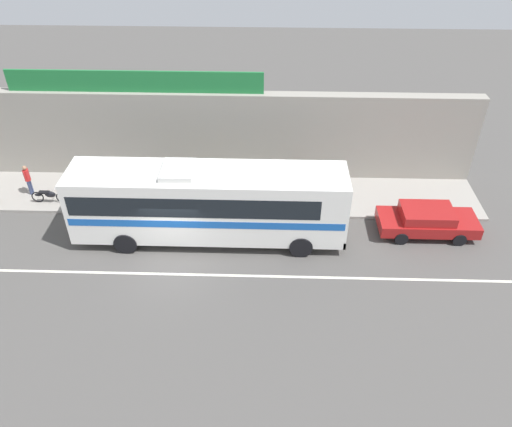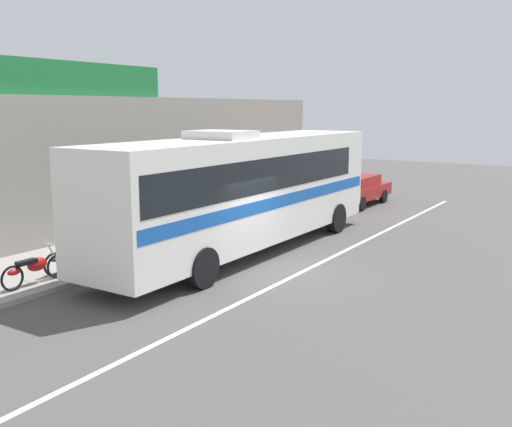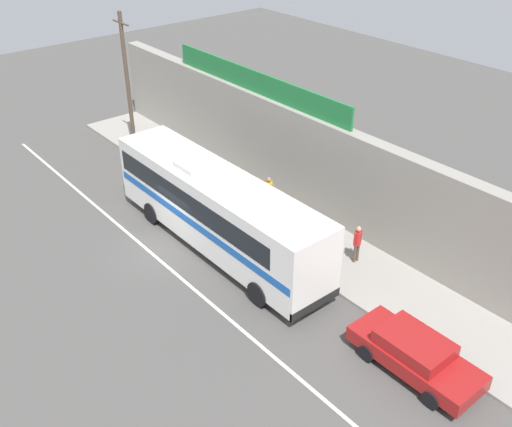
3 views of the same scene
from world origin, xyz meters
TOP-DOWN VIEW (x-y plane):
  - ground_plane at (0.00, 0.00)m, footprint 70.00×70.00m
  - sidewalk_slab at (0.00, 5.20)m, footprint 30.00×3.60m
  - storefront_facade at (0.00, 7.35)m, footprint 30.00×0.70m
  - storefront_billboard at (-2.59, 7.35)m, footprint 12.93×0.12m
  - road_center_stripe at (0.00, -0.80)m, footprint 30.00×0.14m
  - intercity_bus at (1.44, 1.78)m, footprint 12.26×2.63m
  - parked_car at (11.64, 2.43)m, footprint 4.56×1.92m
  - motorcycle_green at (-4.50, 3.99)m, footprint 1.91×0.56m
  - motorcycle_blue at (-3.13, 4.19)m, footprint 1.94×0.56m
  - pedestrian_far_left at (6.28, 5.52)m, footprint 0.30×0.48m
  - pedestrian_far_right at (0.60, 5.50)m, footprint 0.30×0.48m

SIDE VIEW (x-z plane):
  - ground_plane at x=0.00m, z-range 0.00..0.00m
  - road_center_stripe at x=0.00m, z-range 0.00..0.01m
  - sidewalk_slab at x=0.00m, z-range 0.00..0.14m
  - motorcycle_green at x=-4.50m, z-range 0.09..1.04m
  - motorcycle_blue at x=-3.13m, z-range 0.09..1.04m
  - parked_car at x=11.64m, z-range 0.05..1.42m
  - pedestrian_far_left at x=6.28m, z-range 0.29..2.02m
  - pedestrian_far_right at x=0.60m, z-range 0.29..2.02m
  - intercity_bus at x=1.44m, z-range 0.18..3.96m
  - storefront_facade at x=0.00m, z-range 0.00..4.80m
  - storefront_billboard at x=-2.59m, z-range 4.80..5.90m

